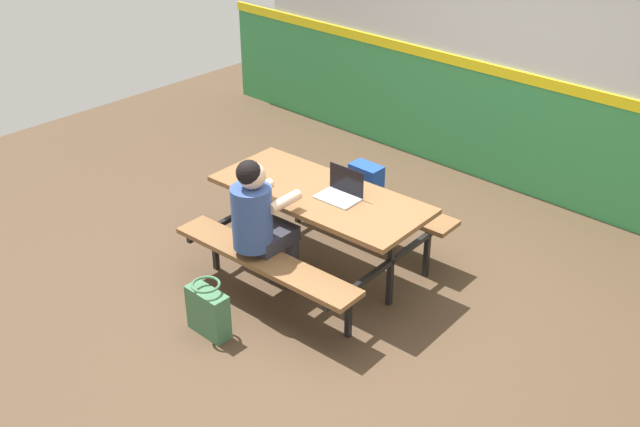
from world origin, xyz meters
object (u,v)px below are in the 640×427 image
at_px(student_nearer, 260,219).
at_px(laptop_silver, 341,192).
at_px(tote_bag_bright, 208,311).
at_px(picnic_table_main, 320,211).
at_px(backpack_dark, 366,187).

bearing_deg(student_nearer, laptop_silver, 67.19).
bearing_deg(tote_bag_bright, laptop_silver, 79.19).
relative_size(picnic_table_main, backpack_dark, 4.04).
relative_size(student_nearer, laptop_silver, 3.65).
xyz_separation_m(picnic_table_main, tote_bag_bright, (-0.05, -1.13, -0.38)).
relative_size(picnic_table_main, laptop_silver, 5.37).
relative_size(backpack_dark, tote_bag_bright, 1.02).
height_order(backpack_dark, tote_bag_bright, backpack_dark).
bearing_deg(laptop_silver, picnic_table_main, -165.03).
bearing_deg(picnic_table_main, tote_bag_bright, -92.59).
bearing_deg(tote_bag_bright, picnic_table_main, 87.41).
height_order(student_nearer, laptop_silver, student_nearer).
distance_m(student_nearer, tote_bag_bright, 0.76).
relative_size(laptop_silver, backpack_dark, 0.75).
relative_size(picnic_table_main, student_nearer, 1.47).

